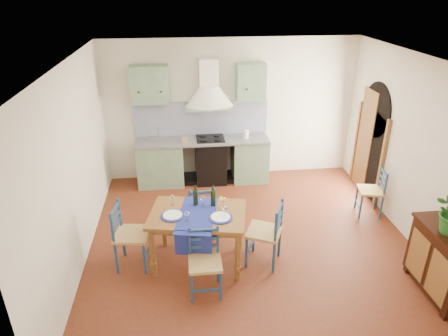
{
  "coord_description": "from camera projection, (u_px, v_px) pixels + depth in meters",
  "views": [
    {
      "loc": [
        -1.01,
        -5.14,
        3.76
      ],
      "look_at": [
        -0.39,
        0.3,
        1.17
      ],
      "focal_mm": 32.0,
      "sensor_mm": 36.0,
      "label": 1
    }
  ],
  "objects": [
    {
      "name": "chair_left",
      "position": [
        129.0,
        235.0,
        5.61
      ],
      "size": [
        0.52,
        0.52,
        0.99
      ],
      "color": "navy",
      "rests_on": "ground"
    },
    {
      "name": "dining_table",
      "position": [
        198.0,
        219.0,
        5.55
      ],
      "size": [
        1.45,
        1.14,
        1.15
      ],
      "color": "brown",
      "rests_on": "ground"
    },
    {
      "name": "left_wall",
      "position": [
        74.0,
        169.0,
        5.48
      ],
      "size": [
        0.04,
        5.0,
        2.8
      ],
      "primitive_type": "cube",
      "color": "silver",
      "rests_on": "ground"
    },
    {
      "name": "chair_spare",
      "position": [
        372.0,
        191.0,
        6.9
      ],
      "size": [
        0.48,
        0.48,
        0.87
      ],
      "color": "navy",
      "rests_on": "ground"
    },
    {
      "name": "floor",
      "position": [
        251.0,
        241.0,
        6.33
      ],
      "size": [
        5.0,
        5.0,
        0.0
      ],
      "primitive_type": "plane",
      "color": "#4B2010",
      "rests_on": "ground"
    },
    {
      "name": "back_wall",
      "position": [
        209.0,
        131.0,
        7.89
      ],
      "size": [
        5.0,
        0.96,
        2.8
      ],
      "color": "silver",
      "rests_on": "ground"
    },
    {
      "name": "right_wall",
      "position": [
        407.0,
        150.0,
        6.26
      ],
      "size": [
        0.26,
        5.0,
        2.8
      ],
      "color": "silver",
      "rests_on": "ground"
    },
    {
      "name": "ceiling",
      "position": [
        257.0,
        62.0,
        5.13
      ],
      "size": [
        5.0,
        5.0,
        0.01
      ],
      "primitive_type": "cube",
      "color": "silver",
      "rests_on": "back_wall"
    },
    {
      "name": "sideboard",
      "position": [
        445.0,
        261.0,
        5.08
      ],
      "size": [
        0.5,
        1.05,
        0.94
      ],
      "color": "black",
      "rests_on": "ground"
    },
    {
      "name": "chair_far",
      "position": [
        201.0,
        209.0,
        6.29
      ],
      "size": [
        0.46,
        0.46,
        0.93
      ],
      "color": "navy",
      "rests_on": "ground"
    },
    {
      "name": "chair_right",
      "position": [
        266.0,
        233.0,
        5.65
      ],
      "size": [
        0.61,
        0.61,
        0.99
      ],
      "color": "navy",
      "rests_on": "ground"
    },
    {
      "name": "chair_near",
      "position": [
        205.0,
        262.0,
        5.14
      ],
      "size": [
        0.43,
        0.43,
        0.91
      ],
      "color": "navy",
      "rests_on": "ground"
    }
  ]
}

